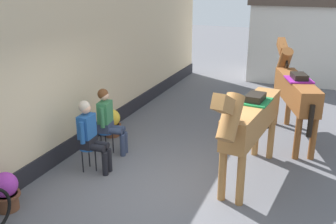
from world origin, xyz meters
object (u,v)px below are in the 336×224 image
at_px(flower_planter_near, 6,191).
at_px(seated_visitor_near, 90,133).
at_px(saddled_horse_far, 294,89).
at_px(saddled_horse_near, 250,120).
at_px(seated_visitor_far, 108,118).
at_px(flower_planter_far, 112,122).

bearing_deg(flower_planter_near, seated_visitor_near, 71.71).
bearing_deg(saddled_horse_far, saddled_horse_near, -103.16).
relative_size(saddled_horse_near, saddled_horse_far, 1.04).
height_order(seated_visitor_near, seated_visitor_far, same).
relative_size(saddled_horse_near, flower_planter_far, 4.68).
distance_m(seated_visitor_near, flower_planter_far, 1.76).
xyz_separation_m(saddled_horse_near, saddled_horse_far, (0.54, 2.31, 0.00)).
xyz_separation_m(seated_visitor_far, saddled_horse_near, (2.87, -0.05, 0.38)).
xyz_separation_m(flower_planter_near, flower_planter_far, (0.03, 3.25, 0.00)).
xyz_separation_m(seated_visitor_near, saddled_horse_far, (3.32, 3.08, 0.38)).
height_order(seated_visitor_near, flower_planter_far, seated_visitor_near).
relative_size(seated_visitor_near, saddled_horse_near, 0.46).
height_order(saddled_horse_near, saddled_horse_far, same).
bearing_deg(seated_visitor_far, flower_planter_far, 116.95).
bearing_deg(flower_planter_near, flower_planter_far, 89.53).
bearing_deg(saddled_horse_near, flower_planter_near, -144.18).
height_order(seated_visitor_far, saddled_horse_far, saddled_horse_far).
relative_size(seated_visitor_near, seated_visitor_far, 1.00).
distance_m(saddled_horse_far, flower_planter_far, 4.17).
bearing_deg(saddled_horse_far, flower_planter_near, -129.35).
bearing_deg(saddled_horse_near, saddled_horse_far, 76.84).
bearing_deg(flower_planter_near, saddled_horse_near, 35.82).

